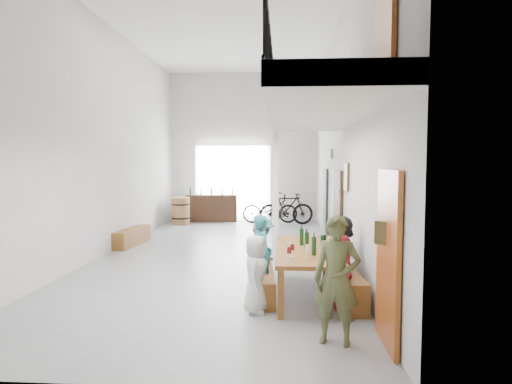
# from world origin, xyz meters

# --- Properties ---
(floor) EXTENTS (12.00, 12.00, 0.00)m
(floor) POSITION_xyz_m (0.00, 0.00, 0.00)
(floor) COLOR gray
(floor) RESTS_ON ground
(room_walls) EXTENTS (12.00, 12.00, 12.00)m
(room_walls) POSITION_xyz_m (0.00, 0.00, 3.55)
(room_walls) COLOR silver
(room_walls) RESTS_ON ground
(gateway_portal) EXTENTS (2.80, 0.08, 2.80)m
(gateway_portal) POSITION_xyz_m (-0.40, 5.94, 1.40)
(gateway_portal) COLOR white
(gateway_portal) RESTS_ON ground
(right_wall_decor) EXTENTS (0.07, 8.28, 5.07)m
(right_wall_decor) POSITION_xyz_m (2.70, -1.87, 1.74)
(right_wall_decor) COLOR #9E4417
(right_wall_decor) RESTS_ON ground
(balcony) EXTENTS (1.52, 5.62, 4.00)m
(balcony) POSITION_xyz_m (1.98, -3.13, 2.96)
(balcony) COLOR white
(balcony) RESTS_ON ground
(tasting_table) EXTENTS (1.01, 2.44, 0.79)m
(tasting_table) POSITION_xyz_m (1.85, -3.07, 0.71)
(tasting_table) COLOR brown
(tasting_table) RESTS_ON ground
(bench_inner) EXTENTS (0.42, 1.83, 0.42)m
(bench_inner) POSITION_xyz_m (1.16, -2.98, 0.21)
(bench_inner) COLOR brown
(bench_inner) RESTS_ON ground
(bench_wall) EXTENTS (0.42, 2.10, 0.48)m
(bench_wall) POSITION_xyz_m (2.48, -3.03, 0.24)
(bench_wall) COLOR brown
(bench_wall) RESTS_ON ground
(tableware) EXTENTS (0.53, 1.23, 0.35)m
(tableware) POSITION_xyz_m (1.78, -3.39, 0.93)
(tableware) COLOR black
(tableware) RESTS_ON tasting_table
(side_bench) EXTENTS (0.51, 1.60, 0.44)m
(side_bench) POSITION_xyz_m (-2.50, 0.97, 0.22)
(side_bench) COLOR brown
(side_bench) RESTS_ON ground
(oak_barrel) EXTENTS (0.65, 0.65, 0.96)m
(oak_barrel) POSITION_xyz_m (-2.11, 4.76, 0.48)
(oak_barrel) COLOR olive
(oak_barrel) RESTS_ON ground
(serving_counter) EXTENTS (1.91, 0.73, 0.98)m
(serving_counter) POSITION_xyz_m (-1.16, 5.65, 0.49)
(serving_counter) COLOR #392215
(serving_counter) RESTS_ON ground
(counter_bottles) EXTENTS (1.62, 0.19, 0.28)m
(counter_bottles) POSITION_xyz_m (-1.16, 5.65, 1.12)
(counter_bottles) COLOR black
(counter_bottles) RESTS_ON serving_counter
(guest_left_a) EXTENTS (0.42, 0.59, 1.13)m
(guest_left_a) POSITION_xyz_m (1.07, -3.85, 0.57)
(guest_left_a) COLOR silver
(guest_left_a) RESTS_ON ground
(guest_left_b) EXTENTS (0.47, 0.57, 1.35)m
(guest_left_b) POSITION_xyz_m (1.13, -3.12, 0.67)
(guest_left_b) COLOR #256C7D
(guest_left_b) RESTS_ON ground
(guest_left_c) EXTENTS (0.49, 0.60, 1.14)m
(guest_left_c) POSITION_xyz_m (1.08, -2.61, 0.57)
(guest_left_c) COLOR silver
(guest_left_c) RESTS_ON ground
(guest_left_d) EXTENTS (0.61, 0.83, 1.16)m
(guest_left_d) POSITION_xyz_m (1.10, -2.08, 0.58)
(guest_left_d) COLOR #256C7D
(guest_left_d) RESTS_ON ground
(guest_right_a) EXTENTS (0.28, 0.66, 1.12)m
(guest_right_a) POSITION_xyz_m (2.35, -3.66, 0.56)
(guest_right_a) COLOR #B01E2B
(guest_right_a) RESTS_ON ground
(guest_right_b) EXTENTS (0.50, 1.24, 1.31)m
(guest_right_b) POSITION_xyz_m (2.43, -2.95, 0.65)
(guest_right_b) COLOR black
(guest_right_b) RESTS_ON ground
(guest_right_c) EXTENTS (0.39, 0.57, 1.15)m
(guest_right_c) POSITION_xyz_m (2.40, -2.46, 0.57)
(guest_right_c) COLOR silver
(guest_right_c) RESTS_ON ground
(host_standing) EXTENTS (0.64, 0.50, 1.56)m
(host_standing) POSITION_xyz_m (2.11, -4.87, 0.78)
(host_standing) COLOR #434A29
(host_standing) RESTS_ON ground
(potted_plant) EXTENTS (0.42, 0.40, 0.37)m
(potted_plant) POSITION_xyz_m (2.45, 0.47, 0.19)
(potted_plant) COLOR #194419
(potted_plant) RESTS_ON ground
(bicycle_near) EXTENTS (2.01, 0.81, 1.04)m
(bicycle_near) POSITION_xyz_m (1.01, 5.33, 0.52)
(bicycle_near) COLOR black
(bicycle_near) RESTS_ON ground
(bicycle_far) EXTENTS (1.98, 0.93, 1.15)m
(bicycle_far) POSITION_xyz_m (1.60, 4.88, 0.57)
(bicycle_far) COLOR black
(bicycle_far) RESTS_ON ground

